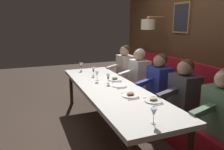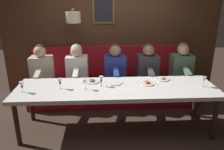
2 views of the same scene
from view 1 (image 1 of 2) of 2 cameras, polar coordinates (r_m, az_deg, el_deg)
The scene contains 18 objects.
ground_plane at distance 3.74m, azimuth -0.34°, elevation -14.13°, with size 12.00×12.00×0.00m, color #423328.
dining_table at distance 3.47m, azimuth -0.36°, elevation -4.12°, with size 0.90×3.09×0.74m.
banquette_bench at distance 4.02m, azimuth 11.67°, elevation -8.81°, with size 0.52×3.29×0.45m, color red.
back_wall_panel at distance 4.10m, azimuth 19.14°, elevation 7.58°, with size 0.59×4.49×2.90m.
diner_nearest at distance 2.88m, azimuth 26.83°, elevation -6.67°, with size 0.60×0.40×0.79m.
diner_near at distance 3.33m, azimuth 18.31°, elevation -3.25°, with size 0.60×0.40×0.79m.
diner_middle at distance 3.81m, azimuth 12.28°, elevation -0.77°, with size 0.60×0.40×0.79m.
diner_far at distance 4.40m, azimuth 7.08°, elevation 1.39°, with size 0.60×0.40×0.79m.
diner_farthest at distance 4.98m, azimuth 3.40°, elevation 2.90°, with size 0.60×0.40×0.79m.
place_setting_0 at distance 3.53m, azimuth 1.88°, elevation -2.74°, with size 0.24×0.32×0.01m.
place_setting_1 at distance 3.06m, azimuth 4.82°, elevation -5.23°, with size 0.24×0.31×0.05m.
place_setting_2 at distance 2.91m, azimuth 10.78°, elevation -6.47°, with size 0.24×0.31×0.05m.
place_setting_3 at distance 3.88m, azimuth 0.75°, elevation -1.09°, with size 0.24×0.32×0.05m.
wine_glass_0 at distance 4.67m, azimuth -8.05°, elevation 2.57°, with size 0.07×0.07×0.16m.
wine_glass_1 at distance 4.20m, azimuth -4.88°, elevation 1.41°, with size 0.07×0.07×0.16m.
wine_glass_2 at distance 3.65m, azimuth -1.00°, elevation -0.42°, with size 0.07×0.07×0.16m.
wine_glass_3 at distance 3.83m, azimuth -3.92°, elevation 0.26°, with size 0.07×0.07×0.16m.
wine_glass_4 at distance 2.26m, azimuth 10.86°, elevation -9.65°, with size 0.07×0.07×0.16m.
Camera 1 is at (-1.21, -3.08, 1.74)m, focal length 35.00 mm.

